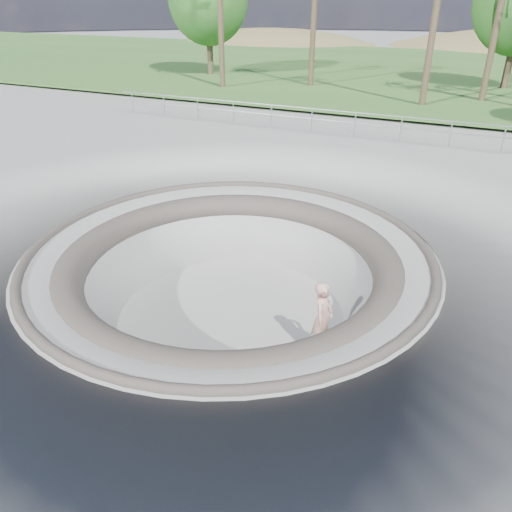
# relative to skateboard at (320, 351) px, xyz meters

# --- Properties ---
(ground) EXTENTS (180.00, 180.00, 0.00)m
(ground) POSITION_rel_skateboard_xyz_m (-2.70, 0.58, 1.83)
(ground) COLOR gray
(ground) RESTS_ON ground
(skate_bowl) EXTENTS (14.00, 14.00, 4.10)m
(skate_bowl) POSITION_rel_skateboard_xyz_m (-2.70, 0.58, 0.00)
(skate_bowl) COLOR gray
(skate_bowl) RESTS_ON ground
(grass_strip) EXTENTS (180.00, 36.00, 0.12)m
(grass_strip) POSITION_rel_skateboard_xyz_m (-2.70, 34.58, 2.05)
(grass_strip) COLOR #315D25
(grass_strip) RESTS_ON ground
(distant_hills) EXTENTS (103.20, 45.00, 28.60)m
(distant_hills) POSITION_rel_skateboard_xyz_m (1.08, 57.75, -5.19)
(distant_hills) COLOR brown
(distant_hills) RESTS_ON ground
(safety_railing) EXTENTS (25.00, 0.06, 1.03)m
(safety_railing) POSITION_rel_skateboard_xyz_m (-2.70, 12.58, 2.53)
(safety_railing) COLOR #97999F
(safety_railing) RESTS_ON ground
(skateboard) EXTENTS (0.82, 0.32, 0.08)m
(skateboard) POSITION_rel_skateboard_xyz_m (0.00, 0.00, 0.00)
(skateboard) COLOR olive
(skateboard) RESTS_ON ground
(skater) EXTENTS (0.45, 0.68, 1.86)m
(skater) POSITION_rel_skateboard_xyz_m (-0.00, 0.00, 0.95)
(skater) COLOR tan
(skater) RESTS_ON skateboard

